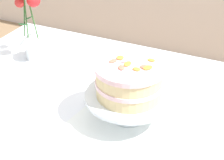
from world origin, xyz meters
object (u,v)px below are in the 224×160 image
object	(u,v)px
dining_table	(99,126)
layer_cake	(129,80)
flower_vase	(30,29)
cake_stand	(129,98)

from	to	relation	value
dining_table	layer_cake	bearing A→B (deg)	-7.49
layer_cake	flower_vase	xyz separation A→B (m)	(-0.54, 0.22, -0.01)
layer_cake	dining_table	bearing A→B (deg)	172.51
dining_table	layer_cake	distance (m)	0.28
layer_cake	cake_stand	bearing A→B (deg)	-165.64
flower_vase	cake_stand	bearing A→B (deg)	-21.93
cake_stand	flower_vase	size ratio (longest dim) A/B	0.88
layer_cake	flower_vase	size ratio (longest dim) A/B	0.68
dining_table	cake_stand	xyz separation A→B (m)	(0.12, -0.02, 0.17)
dining_table	flower_vase	distance (m)	0.52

